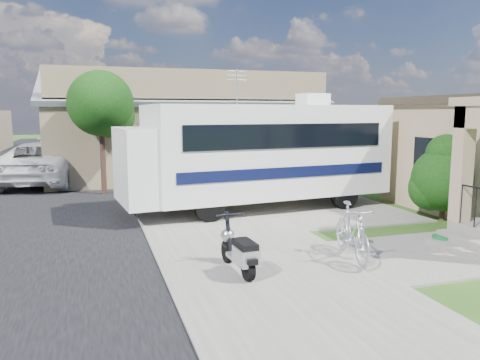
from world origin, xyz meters
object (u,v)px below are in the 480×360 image
object	(u,v)px
pickup_truck	(47,163)
van	(54,152)
garden_hose	(441,241)
scooter	(239,252)
motorhome	(259,151)
bicycle	(352,235)
shrub	(445,176)

from	to	relation	value
pickup_truck	van	size ratio (longest dim) A/B	1.20
garden_hose	scooter	bearing A→B (deg)	-173.87
motorhome	pickup_truck	xyz separation A→B (m)	(-6.88, 7.86, -0.94)
pickup_truck	garden_hose	xyz separation A→B (m)	(9.56, -12.96, -0.81)
bicycle	van	size ratio (longest dim) A/B	0.36
motorhome	shrub	size ratio (longest dim) A/B	3.50
motorhome	scooter	size ratio (longest dim) A/B	5.39
motorhome	bicycle	xyz separation A→B (m)	(0.03, -5.56, -1.26)
pickup_truck	garden_hose	bearing A→B (deg)	137.32
shrub	van	xyz separation A→B (m)	(-11.61, 17.70, -0.47)
scooter	van	xyz separation A→B (m)	(-4.66, 20.37, 0.31)
bicycle	van	world-z (taller)	van
shrub	garden_hose	xyz separation A→B (m)	(-1.85, -2.13, -1.16)
motorhome	garden_hose	size ratio (longest dim) A/B	20.32
pickup_truck	van	bearing A→B (deg)	-77.50
scooter	pickup_truck	world-z (taller)	pickup_truck
scooter	garden_hose	distance (m)	5.14
bicycle	shrub	bearing A→B (deg)	41.16
shrub	garden_hose	size ratio (longest dim) A/B	5.80
motorhome	shrub	xyz separation A→B (m)	(4.53, -2.97, -0.59)
garden_hose	van	bearing A→B (deg)	116.19
scooter	pickup_truck	bearing A→B (deg)	104.85
shrub	scooter	xyz separation A→B (m)	(-6.95, -2.68, -0.79)
shrub	garden_hose	world-z (taller)	shrub
motorhome	van	size ratio (longest dim) A/B	1.59
pickup_truck	van	xyz separation A→B (m)	(-0.19, 6.86, -0.12)
motorhome	garden_hose	xyz separation A→B (m)	(2.68, -5.10, -1.75)
garden_hose	shrub	bearing A→B (deg)	48.97
pickup_truck	garden_hose	distance (m)	16.13
bicycle	garden_hose	xyz separation A→B (m)	(2.65, 0.46, -0.48)
pickup_truck	garden_hose	world-z (taller)	pickup_truck
shrub	pickup_truck	bearing A→B (deg)	136.50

